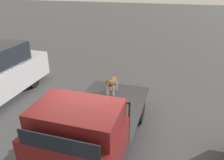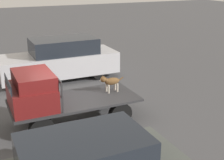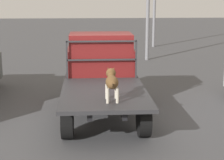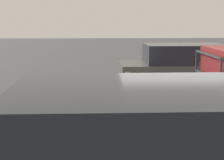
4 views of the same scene
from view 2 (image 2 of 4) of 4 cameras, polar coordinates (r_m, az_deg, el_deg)
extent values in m
plane|color=#474749|center=(10.63, -6.69, -7.58)|extent=(80.00, 80.00, 0.00)
cylinder|color=black|center=(9.50, -12.70, -8.77)|extent=(0.76, 0.24, 0.76)
cylinder|color=black|center=(10.90, -14.54, -5.20)|extent=(0.76, 0.24, 0.76)
cylinder|color=black|center=(10.24, 1.52, -6.16)|extent=(0.76, 0.24, 0.76)
cylinder|color=black|center=(11.56, -1.95, -3.17)|extent=(0.76, 0.24, 0.76)
cube|color=black|center=(10.07, -6.23, -5.05)|extent=(3.82, 0.10, 0.18)
cube|color=black|center=(10.65, -7.39, -3.73)|extent=(3.82, 0.10, 0.18)
cube|color=#2D2D30|center=(10.31, -6.85, -3.71)|extent=(4.15, 1.89, 0.08)
cube|color=maroon|center=(9.88, -14.50, -2.89)|extent=(1.31, 1.77, 0.67)
cube|color=maroon|center=(9.71, -14.19, 0.16)|extent=(1.11, 1.63, 0.41)
cube|color=black|center=(9.64, -18.49, -0.78)|extent=(0.02, 1.45, 0.31)
cube|color=#2D2D30|center=(9.18, -9.09, -3.21)|extent=(0.04, 0.04, 0.96)
cube|color=#2D2D30|center=(10.76, -11.67, -0.03)|extent=(0.04, 0.04, 0.96)
cube|color=#2D2D30|center=(9.81, -10.64, 1.04)|extent=(0.04, 1.73, 0.04)
cube|color=#2D2D30|center=(9.96, -10.48, -1.49)|extent=(0.04, 1.73, 0.04)
cylinder|color=beige|center=(10.68, -0.60, -1.67)|extent=(0.06, 0.06, 0.30)
cylinder|color=beige|center=(10.84, -1.01, -1.35)|extent=(0.06, 0.06, 0.30)
cylinder|color=beige|center=(10.81, 1.01, -1.41)|extent=(0.06, 0.06, 0.30)
cylinder|color=beige|center=(10.97, 0.58, -1.10)|extent=(0.06, 0.06, 0.30)
ellipsoid|color=brown|center=(10.74, 0.00, -0.22)|extent=(0.54, 0.25, 0.25)
sphere|color=beige|center=(10.70, -0.72, -0.56)|extent=(0.11, 0.11, 0.11)
cylinder|color=brown|center=(10.63, -1.12, -0.04)|extent=(0.18, 0.14, 0.17)
sphere|color=brown|center=(10.58, -1.62, 0.12)|extent=(0.20, 0.20, 0.20)
cone|color=beige|center=(10.55, -2.04, -0.02)|extent=(0.11, 0.11, 0.11)
cone|color=brown|center=(10.51, -1.45, 0.48)|extent=(0.06, 0.08, 0.10)
cone|color=brown|center=(10.60, -1.69, 0.66)|extent=(0.06, 0.08, 0.10)
cylinder|color=brown|center=(10.87, 1.53, 0.13)|extent=(0.23, 0.04, 0.16)
cube|color=#1E232B|center=(6.30, -5.11, -12.90)|extent=(2.52, 1.58, 0.61)
cylinder|color=black|center=(13.75, -15.33, -0.56)|extent=(0.60, 0.20, 0.60)
cylinder|color=black|center=(15.35, -16.46, 1.35)|extent=(0.60, 0.20, 0.60)
cylinder|color=black|center=(14.60, -2.38, 1.25)|extent=(0.60, 0.20, 0.60)
cylinder|color=black|center=(16.12, -4.71, 2.90)|extent=(0.60, 0.20, 0.60)
cube|color=#B7B7BC|center=(14.74, -9.69, 2.94)|extent=(5.38, 1.98, 0.97)
cube|color=#1E232B|center=(14.61, -8.85, 6.21)|extent=(2.96, 1.78, 0.70)
camera|label=1|loc=(7.67, -36.70, 9.94)|focal=35.00mm
camera|label=3|loc=(14.52, 27.98, 9.44)|focal=60.00mm
camera|label=4|loc=(17.70, -9.72, 11.48)|focal=60.00mm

